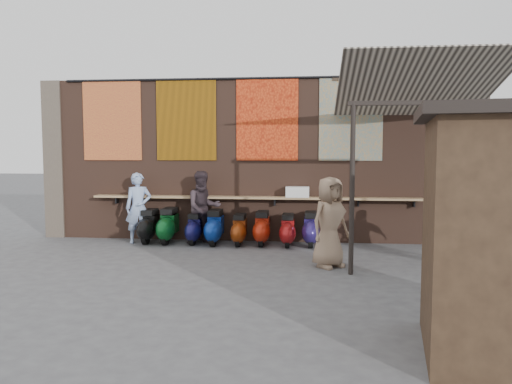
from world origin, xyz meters
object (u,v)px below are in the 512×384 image
scooter_stool_7 (311,229)px  diner_right (203,208)px  shelf_box (297,192)px  shopper_navy (464,226)px  scooter_stool_3 (215,227)px  scooter_stool_2 (195,229)px  diner_left (138,208)px  scooter_stool_1 (168,226)px  scooter_stool_5 (262,228)px  shopper_tan (330,222)px  scooter_stool_6 (288,230)px  scooter_stool_4 (239,230)px  scooter_stool_0 (149,226)px

scooter_stool_7 → diner_right: (-2.56, -0.02, 0.48)m
shelf_box → shopper_navy: size_ratio=0.36×
scooter_stool_3 → scooter_stool_7: scooter_stool_3 is taller
scooter_stool_2 → diner_left: 1.47m
scooter_stool_1 → scooter_stool_5: size_ratio=1.06×
diner_right → scooter_stool_5: bearing=-26.2°
shopper_tan → shopper_navy: bearing=-30.9°
scooter_stool_2 → diner_left: (-1.39, -0.02, 0.49)m
diner_left → scooter_stool_6: bearing=-23.9°
shelf_box → scooter_stool_4: size_ratio=0.73×
scooter_stool_2 → scooter_stool_6: (2.25, -0.06, 0.01)m
scooter_stool_2 → scooter_stool_3: 0.51m
scooter_stool_4 → scooter_stool_7: size_ratio=0.91×
scooter_stool_4 → scooter_stool_5: scooter_stool_5 is taller
shelf_box → scooter_stool_3: (-1.95, -0.34, -0.84)m
scooter_stool_6 → shopper_tan: 2.26m
scooter_stool_3 → diner_right: diner_right is taller
scooter_stool_1 → scooter_stool_2: bearing=-0.2°
scooter_stool_4 → diner_left: 2.53m
scooter_stool_6 → shopper_navy: shopper_navy is taller
scooter_stool_3 → scooter_stool_5: scooter_stool_3 is taller
scooter_stool_2 → scooter_stool_6: scooter_stool_6 is taller
scooter_stool_2 → shopper_navy: shopper_navy is taller
scooter_stool_5 → scooter_stool_4: bearing=-173.2°
diner_left → diner_right: diner_right is taller
scooter_stool_3 → scooter_stool_4: size_ratio=1.13×
scooter_stool_0 → shopper_navy: shopper_navy is taller
scooter_stool_1 → scooter_stool_2: scooter_stool_1 is taller
scooter_stool_3 → scooter_stool_6: bearing=-0.2°
shelf_box → scooter_stool_1: 3.23m
scooter_stool_5 → scooter_stool_6: scooter_stool_5 is taller
scooter_stool_4 → shopper_tan: shopper_tan is taller
scooter_stool_5 → shelf_box: bearing=18.9°
shopper_navy → scooter_stool_6: bearing=-66.1°
scooter_stool_1 → scooter_stool_4: scooter_stool_1 is taller
shelf_box → shopper_navy: (3.30, -1.92, -0.47)m
shelf_box → scooter_stool_2: 2.63m
scooter_stool_0 → scooter_stool_7: 3.92m
shelf_box → shopper_tan: shopper_tan is taller
scooter_stool_1 → diner_right: 0.98m
scooter_stool_1 → shopper_navy: (6.40, -1.64, 0.36)m
scooter_stool_2 → diner_right: diner_right is taller
scooter_stool_0 → diner_left: 0.51m
scooter_stool_2 → shopper_navy: 6.00m
scooter_stool_6 → scooter_stool_2: bearing=178.5°
scooter_stool_6 → shopper_tan: shopper_tan is taller
shelf_box → shopper_tan: size_ratio=0.32×
scooter_stool_1 → scooter_stool_7: scooter_stool_1 is taller
scooter_stool_0 → diner_right: (1.36, -0.04, 0.47)m
scooter_stool_2 → shopper_tan: shopper_tan is taller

